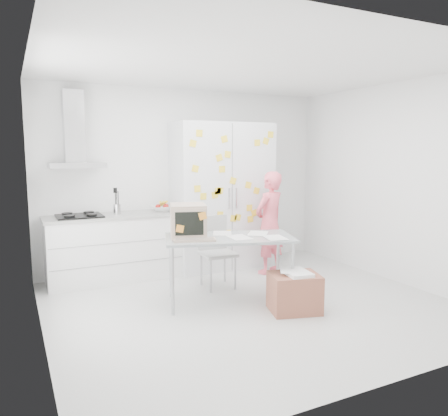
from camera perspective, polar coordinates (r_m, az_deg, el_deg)
name	(u,v)px	position (r m, az deg, el deg)	size (l,w,h in m)	color
floor	(251,305)	(5.25, 3.49, -12.56)	(4.50, 4.00, 0.02)	silver
walls	(224,185)	(5.59, -0.06, 2.99)	(4.52, 4.01, 2.70)	white
ceiling	(253,67)	(5.01, 3.76, 17.94)	(4.50, 4.00, 0.02)	white
counter_run	(115,246)	(6.25, -14.07, -4.89)	(1.84, 0.63, 1.28)	white
range_hood	(74,138)	(6.17, -18.95, 8.67)	(0.70, 0.48, 1.01)	silver
tall_cabinet	(222,196)	(6.66, -0.22, 1.58)	(1.50, 0.68, 2.20)	silver
person	(269,223)	(6.39, 5.96, -1.92)	(0.54, 0.36, 1.49)	#FB6174
desk	(203,229)	(5.08, -2.72, -2.70)	(1.63, 1.15, 1.18)	gray
chair	(216,247)	(5.78, -1.09, -5.11)	(0.44, 0.44, 0.93)	#A3A4A2
cardboard_box	(294,292)	(5.03, 9.18, -10.78)	(0.63, 0.56, 0.47)	#9D5B44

